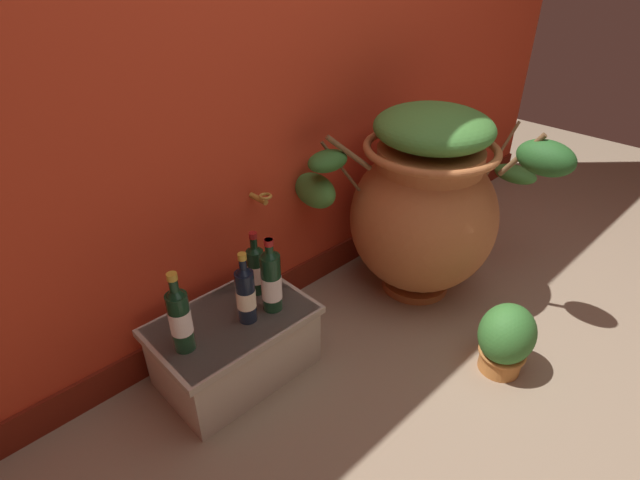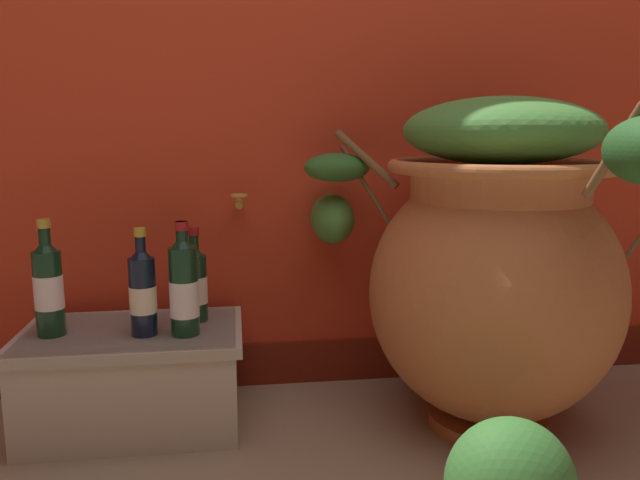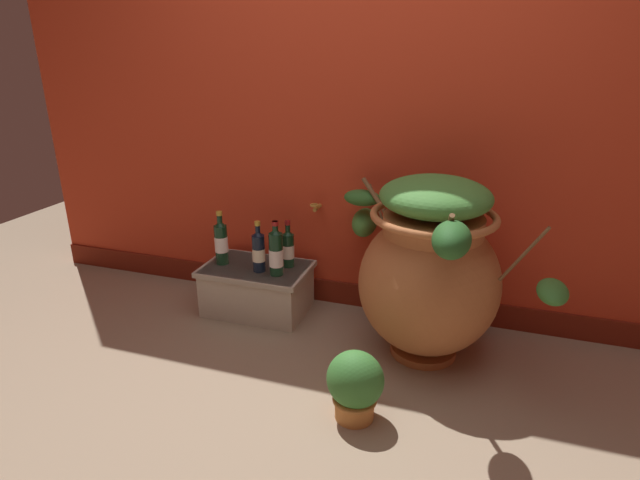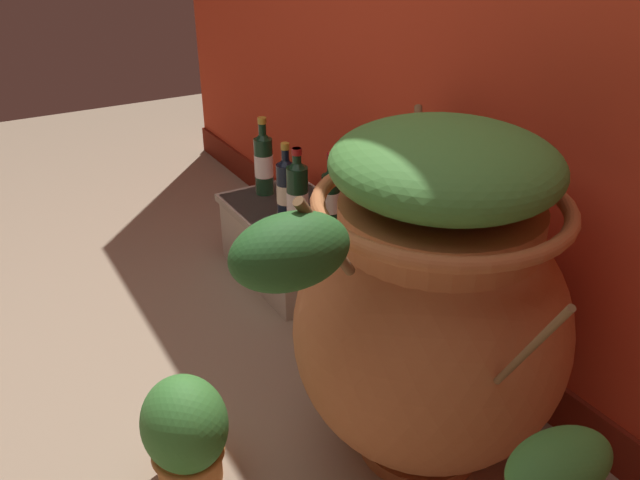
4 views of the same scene
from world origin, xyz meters
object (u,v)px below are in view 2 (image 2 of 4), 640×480
Objects in this scene: terracotta_urn at (494,265)px; wine_bottle_back at (48,285)px; wine_bottle_left at (195,282)px; wine_bottle_middle at (184,286)px; wine_bottle_right at (143,290)px.

terracotta_urn reaches higher than wine_bottle_back.
wine_bottle_left is (-0.84, 0.22, -0.07)m from terracotta_urn.
wine_bottle_left is at bearing 80.19° from wine_bottle_middle.
terracotta_urn is at bearing -6.10° from wine_bottle_right.
wine_bottle_left is at bearing 12.05° from wine_bottle_back.
wine_bottle_back is (-0.37, 0.05, 0.00)m from wine_bottle_middle.
wine_bottle_back reaches higher than wine_bottle_middle.
wine_bottle_left is 0.41m from wine_bottle_back.
terracotta_urn is 3.69× the size of wine_bottle_right.
wine_bottle_right is at bearing -7.12° from wine_bottle_back.
wine_bottle_right is at bearing 173.45° from wine_bottle_middle.
wine_bottle_middle is 0.12m from wine_bottle_right.
wine_bottle_left is 0.18m from wine_bottle_right.
wine_bottle_middle is at bearing -6.55° from wine_bottle_right.
wine_bottle_middle is at bearing 173.96° from terracotta_urn.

